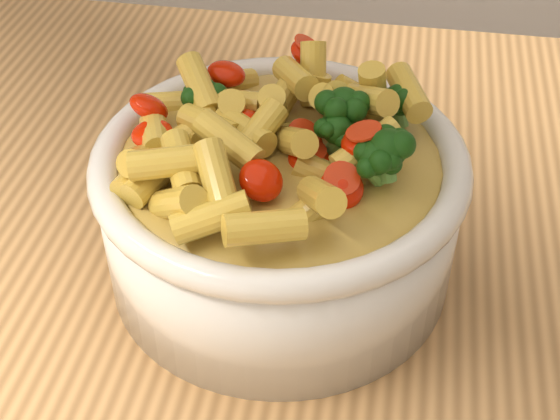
# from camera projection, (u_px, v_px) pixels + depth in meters

# --- Properties ---
(table) EXTENTS (1.20, 0.80, 0.90)m
(table) POSITION_uv_depth(u_px,v_px,m) (176.00, 347.00, 0.64)
(table) COLOR tan
(table) RESTS_ON ground
(serving_bowl) EXTENTS (0.25, 0.25, 0.11)m
(serving_bowl) POSITION_uv_depth(u_px,v_px,m) (280.00, 209.00, 0.54)
(serving_bowl) COLOR silver
(serving_bowl) RESTS_ON table
(pasta_salad) EXTENTS (0.20, 0.20, 0.04)m
(pasta_salad) POSITION_uv_depth(u_px,v_px,m) (280.00, 129.00, 0.49)
(pasta_salad) COLOR gold
(pasta_salad) RESTS_ON serving_bowl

